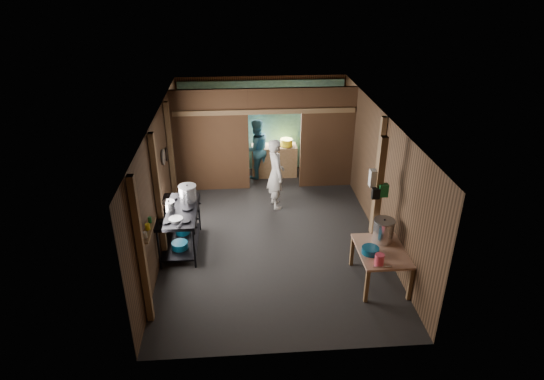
{
  "coord_description": "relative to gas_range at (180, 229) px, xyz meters",
  "views": [
    {
      "loc": [
        -0.64,
        -8.57,
        5.28
      ],
      "look_at": [
        0.0,
        -0.2,
        1.1
      ],
      "focal_mm": 30.34,
      "sensor_mm": 36.0,
      "label": 1
    }
  ],
  "objects": [
    {
      "name": "wall_shelf",
      "position": [
        -0.27,
        -1.57,
        0.95
      ],
      "size": [
        0.14,
        0.8,
        0.03
      ],
      "primitive_type": "cube",
      "color": "#856042",
      "rests_on": "wall_left"
    },
    {
      "name": "post_left_c",
      "position": [
        -0.3,
        1.73,
        0.85
      ],
      "size": [
        0.1,
        0.12,
        2.6
      ],
      "primitive_type": "cube",
      "color": "#856042",
      "rests_on": "floor"
    },
    {
      "name": "partition_right",
      "position": [
        3.46,
        2.73,
        0.85
      ],
      "size": [
        1.35,
        0.1,
        2.6
      ],
      "primitive_type": "cube",
      "color": "#4B311A",
      "rests_on": "floor"
    },
    {
      "name": "post_right",
      "position": [
        4.06,
        0.33,
        0.85
      ],
      "size": [
        0.1,
        0.12,
        2.6
      ],
      "primitive_type": "cube",
      "color": "#856042",
      "rests_on": "floor"
    },
    {
      "name": "worker_back",
      "position": [
        1.69,
        3.38,
        0.36
      ],
      "size": [
        0.97,
        0.88,
        1.63
      ],
      "primitive_type": "imported",
      "rotation": [
        0.0,
        0.0,
        3.54
      ],
      "color": "teal",
      "rests_on": "floor"
    },
    {
      "name": "stove_pot_large",
      "position": [
        0.17,
        0.36,
        0.61
      ],
      "size": [
        0.41,
        0.41,
        0.36
      ],
      "primitive_type": null,
      "rotation": [
        0.0,
        0.0,
        0.14
      ],
      "color": "silver",
      "rests_on": "gas_range"
    },
    {
      "name": "post_left_b",
      "position": [
        -0.3,
        -0.27,
        0.85
      ],
      "size": [
        0.1,
        0.12,
        2.6
      ],
      "primitive_type": "cube",
      "color": "#856042",
      "rests_on": "floor"
    },
    {
      "name": "bag_black",
      "position": [
        3.66,
        -0.85,
        1.1
      ],
      "size": [
        0.14,
        0.1,
        0.2
      ],
      "primitive_type": "cube",
      "color": "black",
      "rests_on": "post_free"
    },
    {
      "name": "stock_pot",
      "position": [
        3.8,
        -1.09,
        0.44
      ],
      "size": [
        0.4,
        0.4,
        0.46
      ],
      "primitive_type": null,
      "rotation": [
        0.0,
        0.0,
        -0.02
      ],
      "color": "silver",
      "rests_on": "prep_table"
    },
    {
      "name": "prep_table",
      "position": [
        3.71,
        -1.38,
        -0.11
      ],
      "size": [
        0.84,
        1.16,
        0.69
      ],
      "primitive_type": null,
      "color": "tan",
      "rests_on": "floor"
    },
    {
      "name": "blue_tub_front",
      "position": [
        0.0,
        -0.27,
        -0.21
      ],
      "size": [
        0.32,
        0.32,
        0.13
      ],
      "primitive_type": "cylinder",
      "color": "navy",
      "rests_on": "gas_range"
    },
    {
      "name": "pan_lid_big",
      "position": [
        -0.33,
        0.93,
        1.2
      ],
      "size": [
        0.03,
        0.34,
        0.34
      ],
      "primitive_type": "cylinder",
      "rotation": [
        0.0,
        1.57,
        0.0
      ],
      "color": "gray",
      "rests_on": "wall_left"
    },
    {
      "name": "yellow_tub",
      "position": [
        2.51,
        3.48,
        0.49
      ],
      "size": [
        0.33,
        0.33,
        0.18
      ],
      "primitive_type": "cylinder",
      "color": "yellow",
      "rests_on": "back_counter"
    },
    {
      "name": "jar_yellow",
      "position": [
        -0.27,
        -1.57,
        1.01
      ],
      "size": [
        0.08,
        0.08,
        0.1
      ],
      "primitive_type": "cylinder",
      "color": "yellow",
      "rests_on": "wall_shelf"
    },
    {
      "name": "wash_basin",
      "position": [
        3.48,
        -1.46,
        0.29
      ],
      "size": [
        0.31,
        0.31,
        0.11
      ],
      "primitive_type": "cylinder",
      "rotation": [
        0.0,
        0.0,
        0.03
      ],
      "color": "navy",
      "rests_on": "prep_table"
    },
    {
      "name": "back_counter",
      "position": [
        2.18,
        3.48,
        -0.03
      ],
      "size": [
        1.2,
        0.5,
        0.85
      ],
      "primitive_type": "cube",
      "color": "#856042",
      "rests_on": "floor"
    },
    {
      "name": "frying_pan",
      "position": [
        0.0,
        -0.42,
        0.47
      ],
      "size": [
        0.44,
        0.55,
        0.06
      ],
      "primitive_type": null,
      "rotation": [
        0.0,
        0.0,
        -0.4
      ],
      "color": "gray",
      "rests_on": "gas_range"
    },
    {
      "name": "turquoise_panel",
      "position": [
        1.88,
        3.97,
        0.8
      ],
      "size": [
        4.4,
        0.06,
        2.5
      ],
      "primitive_type": "cube",
      "color": "#65AFAA",
      "rests_on": "wall_back"
    },
    {
      "name": "partition_left",
      "position": [
        0.55,
        2.73,
        0.85
      ],
      "size": [
        1.85,
        0.1,
        2.6
      ],
      "primitive_type": "cube",
      "color": "#4B311A",
      "rests_on": "floor"
    },
    {
      "name": "post_left_a",
      "position": [
        -0.3,
        -2.07,
        0.85
      ],
      "size": [
        0.1,
        0.12,
        2.6
      ],
      "primitive_type": "cube",
      "color": "#856042",
      "rests_on": "floor"
    },
    {
      "name": "wall_left",
      "position": [
        -0.37,
        0.53,
        0.85
      ],
      "size": [
        0.0,
        7.0,
        2.6
      ],
      "primitive_type": "cube",
      "color": "brown",
      "rests_on": "ground"
    },
    {
      "name": "bag_white",
      "position": [
        3.68,
        -0.69,
        1.33
      ],
      "size": [
        0.22,
        0.15,
        0.32
      ],
      "primitive_type": "cube",
      "color": "silver",
      "rests_on": "post_free"
    },
    {
      "name": "cross_beam",
      "position": [
        1.88,
        2.68,
        1.6
      ],
      "size": [
        4.4,
        0.12,
        0.12
      ],
      "primitive_type": "cube",
      "color": "#856042",
      "rests_on": "wall_left"
    },
    {
      "name": "stove_pot_med",
      "position": [
        -0.17,
        -0.01,
        0.54
      ],
      "size": [
        0.28,
        0.28,
        0.21
      ],
      "primitive_type": null,
      "rotation": [
        0.0,
        0.0,
        -0.17
      ],
      "color": "silver",
      "rests_on": "gas_range"
    },
    {
      "name": "post_free",
      "position": [
        3.73,
        -0.77,
        0.85
      ],
      "size": [
        0.12,
        0.12,
        2.6
      ],
      "primitive_type": "cube",
      "color": "#856042",
      "rests_on": "floor"
    },
    {
      "name": "jar_white",
      "position": [
        -0.27,
        -1.82,
        1.01
      ],
      "size": [
        0.07,
        0.07,
        0.1
      ],
      "primitive_type": "cylinder",
      "color": "silver",
      "rests_on": "wall_shelf"
    },
    {
      "name": "cook",
      "position": [
        2.07,
        1.68,
        0.39
      ],
      "size": [
        0.52,
        0.69,
        1.69
      ],
      "primitive_type": "imported",
      "rotation": [
        0.0,
        0.0,
        1.78
      ],
      "color": "beige",
      "rests_on": "floor"
    },
    {
      "name": "blue_tub_back",
      "position": [
        0.0,
        0.3,
        -0.21
      ],
      "size": [
        0.3,
        0.3,
        0.12
      ],
      "primitive_type": "cylinder",
      "color": "navy",
      "rests_on": "gas_range"
    },
    {
      "name": "knife",
      "position": [
        3.57,
        -1.87,
        0.24
      ],
      "size": [
        0.3,
        0.07,
        0.01
      ],
      "primitive_type": "cube",
      "rotation": [
        0.0,
        0.0,
        -0.13
      ],
      "color": "silver",
      "rests_on": "prep_table"
    },
    {
      "name": "jar_green",
      "position": [
        -0.27,
        -1.35,
        1.01
      ],
      "size": [
        0.06,
        0.06,
        0.1
      ],
      "primitive_type": "cylinder",
      "color": "#157031",
      "rests_on": "wall_shelf"
    },
    {
      "name": "ceiling",
      "position": [
        1.88,
        0.53,
        2.15
      ],
      "size": [
        4.5,
        7.0,
        0.0
      ],
      "primitive_type": "cube",
      "color": "black",
      "rests_on": "ground"
    },
    {
      "name": "pink_bucket",
      "position": [
        3.54,
        -1.79,
        0.33
      ],
      "size": [
        0.17,
        0.17,
        0.19
      ],
      "primitive_type": "cylinder",
      "rotation": [
        0.0,
        0.0,
        0.09
      ],
      "color": "#EC465F",
      "rests_on": "prep_table"
    },
    {
      "name": "wall_right",
      "position": [
        4.13,
        0.53,
        0.85
      ],
      "size": [
        0.0,
        7.0,
        2.6
      ],
      "primitive_type": "cube",
      "color": "brown",
      "rests_on": "ground"
    },
    {
      "name": "partition_header",
      "position": [
        2.13,
        2.73,
        1.85
      ],
      "size": [
        1.3,
        0.1,
        0.6
      ],
      "primitive_type": "cube",
      "color": "#4B311A",
      "rests_on": "wall_back"
    },
    {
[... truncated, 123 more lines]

